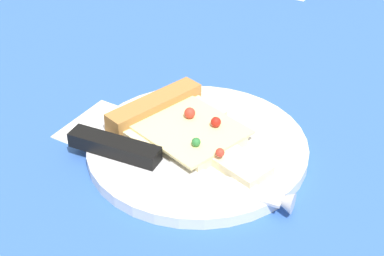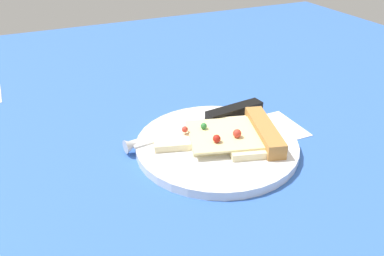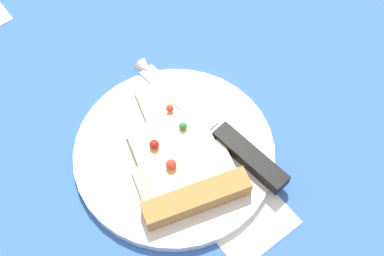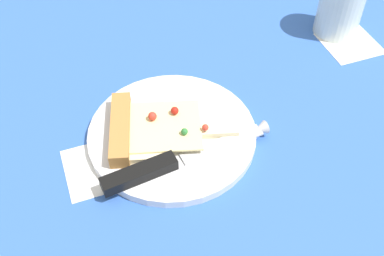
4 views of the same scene
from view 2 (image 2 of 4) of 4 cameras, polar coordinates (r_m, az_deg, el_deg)
name	(u,v)px [view 2 (image 2 of 4)]	position (r cm, az deg, el deg)	size (l,w,h in cm)	color
ground_plane	(216,166)	(57.64, 3.38, -5.47)	(154.09, 154.09, 3.00)	#3360B7
plate	(217,145)	(58.33, 3.54, -2.49)	(23.44, 23.44, 1.27)	silver
pizza_slice	(235,136)	(58.13, 6.10, -1.10)	(13.58, 18.88, 2.51)	beige
knife	(211,119)	(62.66, 2.70, 1.26)	(4.83, 24.08, 2.45)	silver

